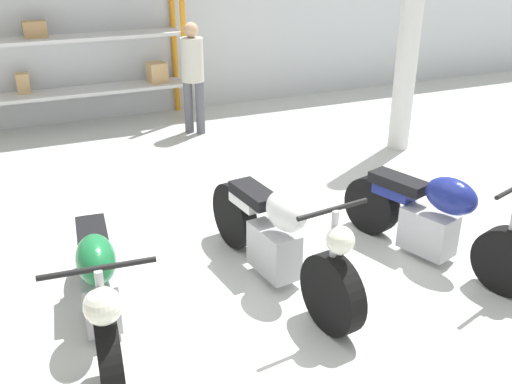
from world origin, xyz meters
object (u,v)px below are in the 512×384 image
motorcycle_green (99,284)px  motorcycle_white (278,238)px  shelving_rack (75,39)px  motorcycle_blue (434,219)px  person_browsing (193,70)px

motorcycle_green → motorcycle_white: motorcycle_white is taller
shelving_rack → motorcycle_white: 5.24m
motorcycle_blue → person_browsing: person_browsing is taller
motorcycle_blue → shelving_rack: bearing=-173.8°
motorcycle_white → motorcycle_blue: bearing=74.9°
motorcycle_green → motorcycle_blue: motorcycle_blue is taller
motorcycle_green → motorcycle_white: 1.46m
motorcycle_white → motorcycle_blue: (1.43, -0.20, -0.03)m
motorcycle_green → motorcycle_white: (1.46, 0.08, 0.01)m
motorcycle_green → motorcycle_white: bearing=98.2°
person_browsing → motorcycle_white: bearing=29.9°
shelving_rack → motorcycle_green: shelving_rack is taller
motorcycle_white → motorcycle_blue: motorcycle_white is taller
motorcycle_green → shelving_rack: bearing=178.3°
shelving_rack → motorcycle_blue: size_ratio=1.65×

